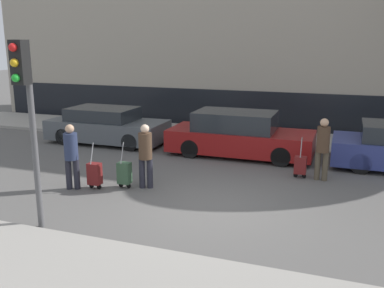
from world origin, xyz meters
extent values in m
plane|color=#565451|center=(0.00, 0.00, 0.00)|extent=(80.00, 80.00, 0.00)
cube|color=gray|center=(0.00, 7.00, 0.06)|extent=(28.00, 3.00, 0.12)
cube|color=black|center=(0.00, 9.18, 0.80)|extent=(27.44, 0.06, 1.60)
cube|color=#4C5156|center=(-5.47, 4.69, 0.49)|extent=(4.33, 1.83, 0.70)
cube|color=#23282D|center=(-5.65, 4.69, 1.07)|extent=(2.38, 1.61, 0.45)
cylinder|color=black|center=(-4.13, 3.86, 0.30)|extent=(0.60, 0.18, 0.60)
cylinder|color=black|center=(-4.13, 5.51, 0.30)|extent=(0.60, 0.18, 0.60)
cylinder|color=black|center=(-6.82, 3.86, 0.30)|extent=(0.60, 0.18, 0.60)
cylinder|color=black|center=(-6.82, 5.51, 0.30)|extent=(0.60, 0.18, 0.60)
cube|color=maroon|center=(-0.45, 4.55, 0.49)|extent=(4.65, 1.83, 0.70)
cube|color=#23282D|center=(-0.64, 4.55, 1.14)|extent=(2.56, 1.61, 0.60)
cylinder|color=black|center=(0.99, 3.73, 0.30)|extent=(0.60, 0.18, 0.60)
cylinder|color=black|center=(0.99, 5.37, 0.30)|extent=(0.60, 0.18, 0.60)
cylinder|color=black|center=(-1.89, 3.73, 0.30)|extent=(0.60, 0.18, 0.60)
cylinder|color=black|center=(-1.89, 5.37, 0.30)|extent=(0.60, 0.18, 0.60)
cylinder|color=black|center=(3.22, 3.76, 0.30)|extent=(0.60, 0.18, 0.60)
cylinder|color=black|center=(3.22, 5.48, 0.30)|extent=(0.60, 0.18, 0.60)
cylinder|color=#23232D|center=(-3.56, -0.05, 0.39)|extent=(0.15, 0.15, 0.77)
cylinder|color=#23232D|center=(-3.75, -0.12, 0.39)|extent=(0.15, 0.15, 0.77)
cylinder|color=#283351|center=(-3.66, -0.09, 1.11)|extent=(0.34, 0.34, 0.67)
sphere|color=tan|center=(-3.66, -0.09, 1.56)|extent=(0.22, 0.22, 0.22)
cube|color=maroon|center=(-3.15, 0.12, 0.39)|extent=(0.32, 0.24, 0.55)
cylinder|color=black|center=(-3.26, 0.12, 0.06)|extent=(0.12, 0.03, 0.12)
cylinder|color=black|center=(-3.03, 0.12, 0.06)|extent=(0.12, 0.03, 0.12)
cylinder|color=gray|center=(-3.15, 0.04, 0.94)|extent=(0.02, 0.19, 0.53)
cylinder|color=#23232D|center=(-2.05, 0.58, 0.38)|extent=(0.15, 0.15, 0.77)
cylinder|color=#23232D|center=(-1.86, 0.65, 0.38)|extent=(0.15, 0.15, 0.77)
cylinder|color=#473323|center=(-1.95, 0.61, 1.10)|extent=(0.34, 0.34, 0.67)
sphere|color=beige|center=(-1.95, 0.61, 1.54)|extent=(0.22, 0.22, 0.22)
cube|color=#335138|center=(-2.47, 0.43, 0.39)|extent=(0.32, 0.24, 0.54)
cylinder|color=black|center=(-2.59, 0.43, 0.06)|extent=(0.12, 0.03, 0.12)
cylinder|color=black|center=(-2.36, 0.43, 0.06)|extent=(0.12, 0.03, 0.12)
cylinder|color=gray|center=(-2.47, 0.36, 0.94)|extent=(0.02, 0.19, 0.53)
cylinder|color=#4C4233|center=(2.10, 2.78, 0.39)|extent=(0.15, 0.15, 0.78)
cylinder|color=#4C4233|center=(2.30, 2.77, 0.39)|extent=(0.15, 0.15, 0.78)
cylinder|color=#473323|center=(2.20, 2.78, 1.13)|extent=(0.34, 0.34, 0.68)
sphere|color=tan|center=(2.20, 2.78, 1.58)|extent=(0.22, 0.22, 0.22)
cube|color=maroon|center=(1.65, 2.80, 0.36)|extent=(0.32, 0.24, 0.47)
cylinder|color=black|center=(1.54, 2.80, 0.06)|extent=(0.12, 0.03, 0.12)
cylinder|color=black|center=(1.76, 2.80, 0.06)|extent=(0.12, 0.03, 0.12)
cylinder|color=gray|center=(1.65, 2.73, 0.87)|extent=(0.02, 0.19, 0.53)
cylinder|color=#515154|center=(-2.91, -2.25, 1.84)|extent=(0.12, 0.12, 3.67)
cube|color=black|center=(-2.91, -2.43, 3.27)|extent=(0.28, 0.24, 0.80)
sphere|color=red|center=(-2.91, -2.58, 3.54)|extent=(0.15, 0.15, 0.15)
sphere|color=gold|center=(-2.91, -2.58, 3.27)|extent=(0.15, 0.15, 0.15)
sphere|color=green|center=(-2.91, -2.58, 3.01)|extent=(0.15, 0.15, 0.15)
torus|color=black|center=(-0.29, 6.97, 0.48)|extent=(0.72, 0.06, 0.72)
torus|color=black|center=(-1.34, 6.97, 0.48)|extent=(0.72, 0.06, 0.72)
cylinder|color=maroon|center=(-0.82, 6.97, 0.68)|extent=(1.00, 0.05, 0.05)
cylinder|color=maroon|center=(-1.01, 6.97, 0.88)|extent=(0.04, 0.04, 0.40)
camera|label=1|loc=(2.66, -8.75, 3.64)|focal=40.00mm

